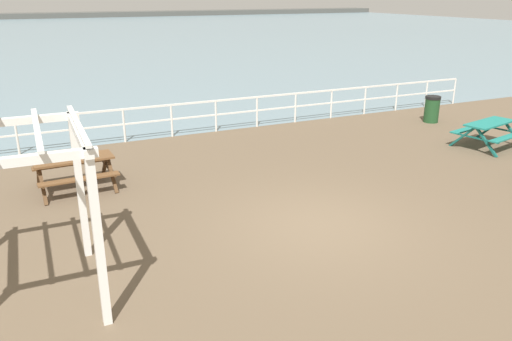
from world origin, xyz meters
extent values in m
cube|color=brown|center=(0.00, 0.00, -0.10)|extent=(30.00, 24.00, 0.20)
cube|color=gray|center=(0.00, 52.75, 0.00)|extent=(142.00, 90.00, 0.01)
cube|color=#4C4C47|center=(0.00, 95.75, 0.00)|extent=(142.00, 6.00, 1.80)
cube|color=white|center=(0.00, 7.75, 1.05)|extent=(23.00, 0.06, 0.06)
cube|color=white|center=(0.00, 7.75, 0.58)|extent=(23.00, 0.05, 0.05)
cylinder|color=white|center=(-5.37, 7.75, 0.53)|extent=(0.07, 0.07, 1.05)
cylinder|color=white|center=(-3.83, 7.75, 0.53)|extent=(0.07, 0.07, 1.05)
cylinder|color=white|center=(-2.30, 7.75, 0.53)|extent=(0.07, 0.07, 1.05)
cylinder|color=white|center=(-0.77, 7.75, 0.53)|extent=(0.07, 0.07, 1.05)
cylinder|color=white|center=(0.77, 7.75, 0.53)|extent=(0.07, 0.07, 1.05)
cylinder|color=white|center=(2.30, 7.75, 0.53)|extent=(0.07, 0.07, 1.05)
cylinder|color=white|center=(3.83, 7.75, 0.53)|extent=(0.07, 0.07, 1.05)
cylinder|color=white|center=(5.37, 7.75, 0.53)|extent=(0.07, 0.07, 1.05)
cylinder|color=white|center=(6.90, 7.75, 0.53)|extent=(0.07, 0.07, 1.05)
cylinder|color=white|center=(8.43, 7.75, 0.53)|extent=(0.07, 0.07, 1.05)
cylinder|color=white|center=(9.97, 7.75, 0.53)|extent=(0.07, 0.07, 1.05)
cylinder|color=white|center=(11.50, 7.75, 0.53)|extent=(0.07, 0.07, 1.05)
cube|color=brown|center=(-4.18, 4.18, 0.75)|extent=(1.83, 0.79, 0.05)
cube|color=brown|center=(-4.21, 4.80, 0.45)|extent=(1.81, 0.35, 0.04)
cube|color=brown|center=(-4.15, 3.56, 0.45)|extent=(1.81, 0.35, 0.04)
cube|color=#50351E|center=(-3.42, 4.60, 0.38)|extent=(0.12, 0.80, 0.79)
cube|color=#50351E|center=(-3.38, 3.85, 0.38)|extent=(0.12, 0.80, 0.79)
cube|color=#50351E|center=(-3.40, 4.22, 0.42)|extent=(0.14, 1.50, 0.04)
cube|color=#50351E|center=(-4.98, 4.51, 0.38)|extent=(0.12, 0.80, 0.79)
cube|color=#50351E|center=(-4.94, 3.77, 0.38)|extent=(0.12, 0.80, 0.79)
cube|color=#50351E|center=(-4.96, 4.14, 0.42)|extent=(0.14, 1.50, 0.04)
cube|color=#1E7A70|center=(7.63, 2.54, 0.75)|extent=(1.91, 1.08, 0.05)
cube|color=#1E7A70|center=(7.50, 3.15, 0.45)|extent=(1.81, 0.65, 0.04)
cube|color=#1E7A70|center=(7.77, 1.94, 0.45)|extent=(1.81, 0.65, 0.04)
cube|color=#165B54|center=(8.31, 3.08, 0.38)|extent=(0.25, 0.79, 0.79)
cube|color=#165B54|center=(8.39, 2.71, 0.42)|extent=(0.39, 1.48, 0.04)
cube|color=#165B54|center=(6.79, 2.73, 0.38)|extent=(0.25, 0.79, 0.79)
cube|color=#165B54|center=(6.95, 2.00, 0.38)|extent=(0.25, 0.79, 0.79)
cube|color=#165B54|center=(6.87, 2.37, 0.42)|extent=(0.39, 1.48, 0.04)
cube|color=white|center=(-4.39, 0.69, 1.25)|extent=(0.12, 0.12, 2.50)
cube|color=white|center=(-4.41, -1.51, 1.25)|extent=(0.12, 0.12, 2.50)
cube|color=white|center=(-4.40, -0.41, 2.56)|extent=(0.15, 2.44, 0.12)
cube|color=white|center=(-4.95, -0.40, 2.68)|extent=(0.11, 2.56, 0.04)
cube|color=white|center=(-4.40, -0.41, 2.68)|extent=(0.11, 2.56, 0.04)
cylinder|color=#1E4723|center=(8.33, 5.68, 0.42)|extent=(0.52, 0.52, 0.85)
cylinder|color=black|center=(8.33, 5.68, 0.90)|extent=(0.55, 0.55, 0.10)
camera|label=1|loc=(-5.08, -7.97, 4.48)|focal=35.59mm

